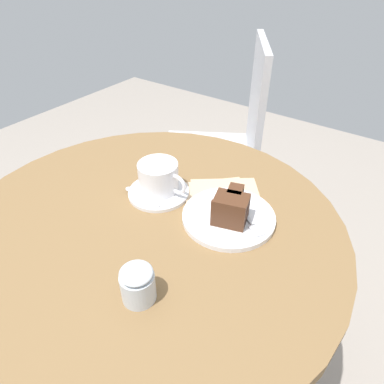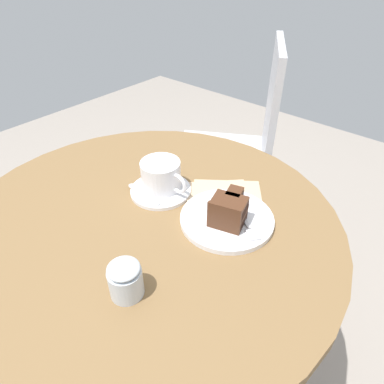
% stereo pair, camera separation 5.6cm
% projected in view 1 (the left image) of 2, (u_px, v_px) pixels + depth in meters
% --- Properties ---
extents(ground_plane, '(4.40, 4.40, 0.01)m').
position_uv_depth(ground_plane, '(163.00, 374.00, 1.17)').
color(ground_plane, gray).
rests_on(ground_plane, ground).
extents(cafe_table, '(0.86, 0.86, 0.69)m').
position_uv_depth(cafe_table, '(151.00, 255.00, 0.82)').
color(cafe_table, brown).
rests_on(cafe_table, ground).
extents(saucer, '(0.15, 0.15, 0.01)m').
position_uv_depth(saucer, '(159.00, 192.00, 0.83)').
color(saucer, white).
rests_on(saucer, cafe_table).
extents(coffee_cup, '(0.13, 0.10, 0.07)m').
position_uv_depth(coffee_cup, '(159.00, 176.00, 0.81)').
color(coffee_cup, white).
rests_on(coffee_cup, saucer).
extents(teaspoon, '(0.11, 0.02, 0.00)m').
position_uv_depth(teaspoon, '(138.00, 194.00, 0.82)').
color(teaspoon, silver).
rests_on(teaspoon, saucer).
extents(cake_plate, '(0.21, 0.21, 0.01)m').
position_uv_depth(cake_plate, '(229.00, 217.00, 0.76)').
color(cake_plate, white).
rests_on(cake_plate, cafe_table).
extents(cake_slice, '(0.09, 0.10, 0.07)m').
position_uv_depth(cake_slice, '(231.00, 208.00, 0.73)').
color(cake_slice, black).
rests_on(cake_slice, cake_plate).
extents(fork, '(0.12, 0.09, 0.00)m').
position_uv_depth(fork, '(249.00, 220.00, 0.74)').
color(fork, silver).
rests_on(fork, cake_plate).
extents(napkin, '(0.24, 0.24, 0.00)m').
position_uv_depth(napkin, '(222.00, 198.00, 0.82)').
color(napkin, tan).
rests_on(napkin, cafe_table).
extents(cafe_chair, '(0.52, 0.52, 0.92)m').
position_uv_depth(cafe_chair, '(230.00, 139.00, 1.36)').
color(cafe_chair, '#BCBCC1').
rests_on(cafe_chair, ground).
extents(sugar_pot, '(0.06, 0.06, 0.07)m').
position_uv_depth(sugar_pot, '(138.00, 284.00, 0.57)').
color(sugar_pot, silver).
rests_on(sugar_pot, cafe_table).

